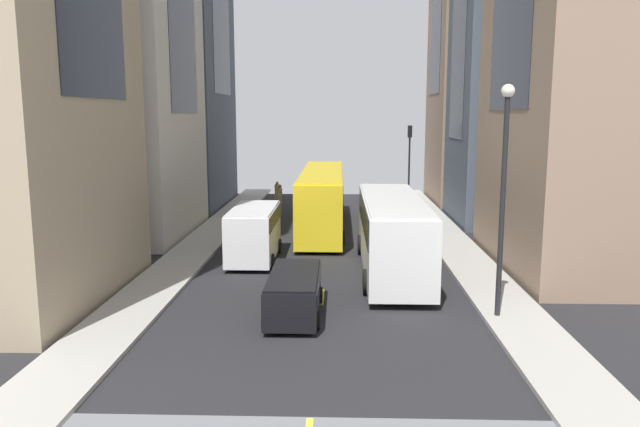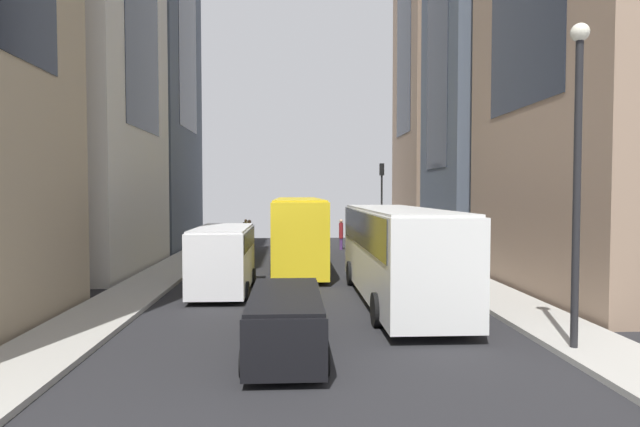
% 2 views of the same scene
% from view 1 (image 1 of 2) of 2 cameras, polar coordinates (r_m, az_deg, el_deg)
% --- Properties ---
extents(ground_plane, '(39.85, 39.85, 0.00)m').
position_cam_1_polar(ground_plane, '(33.97, 0.69, -2.58)').
color(ground_plane, black).
extents(sidewalk_west, '(2.31, 44.00, 0.15)m').
position_cam_1_polar(sidewalk_west, '(34.49, 12.01, -2.48)').
color(sidewalk_west, '#9E9B93').
rests_on(sidewalk_west, ground).
extents(sidewalk_east, '(2.31, 44.00, 0.15)m').
position_cam_1_polar(sidewalk_east, '(34.75, -10.55, -2.34)').
color(sidewalk_east, '#9E9B93').
rests_on(sidewalk_east, ground).
extents(lane_stripe_0, '(0.16, 2.00, 0.01)m').
position_cam_1_polar(lane_stripe_0, '(54.68, 1.13, 1.97)').
color(lane_stripe_0, yellow).
rests_on(lane_stripe_0, ground).
extents(lane_stripe_1, '(0.16, 2.00, 0.01)m').
position_cam_1_polar(lane_stripe_1, '(44.29, 0.96, 0.23)').
color(lane_stripe_1, yellow).
rests_on(lane_stripe_1, ground).
extents(lane_stripe_2, '(0.16, 2.00, 0.01)m').
position_cam_1_polar(lane_stripe_2, '(33.97, 0.69, -2.57)').
color(lane_stripe_2, yellow).
rests_on(lane_stripe_2, ground).
extents(lane_stripe_3, '(0.16, 2.00, 0.01)m').
position_cam_1_polar(lane_stripe_3, '(23.79, 0.17, -7.80)').
color(lane_stripe_3, yellow).
rests_on(lane_stripe_3, ground).
extents(building_west_1, '(6.83, 8.00, 24.01)m').
position_cam_1_polar(building_west_1, '(41.63, 17.61, 15.80)').
color(building_west_1, '#4C5666').
rests_on(building_west_1, ground).
extents(city_bus_white, '(2.80, 11.08, 3.35)m').
position_cam_1_polar(city_bus_white, '(27.18, 6.75, -1.35)').
color(city_bus_white, silver).
rests_on(city_bus_white, ground).
extents(streetcar_yellow, '(2.70, 14.69, 3.59)m').
position_cam_1_polar(streetcar_yellow, '(37.24, 0.20, 1.79)').
color(streetcar_yellow, yellow).
rests_on(streetcar_yellow, ground).
extents(delivery_van_white, '(2.25, 5.28, 2.58)m').
position_cam_1_polar(delivery_van_white, '(29.40, -6.18, -1.51)').
color(delivery_van_white, white).
rests_on(delivery_van_white, ground).
extents(car_black_0, '(1.91, 4.56, 1.52)m').
position_cam_1_polar(car_black_0, '(21.51, -2.44, -7.20)').
color(car_black_0, black).
rests_on(car_black_0, ground).
extents(pedestrian_crossing_mid, '(0.37, 0.37, 2.07)m').
position_cam_1_polar(pedestrian_crossing_mid, '(44.97, -4.01, 1.75)').
color(pedestrian_crossing_mid, '#336B38').
rests_on(pedestrian_crossing_mid, ground).
extents(pedestrian_walking_far, '(0.36, 0.36, 2.07)m').
position_cam_1_polar(pedestrian_walking_far, '(43.18, 6.74, 1.42)').
color(pedestrian_walking_far, gray).
rests_on(pedestrian_walking_far, ground).
extents(pedestrian_crossing_near, '(0.29, 0.29, 2.08)m').
position_cam_1_polar(pedestrian_crossing_near, '(44.09, 4.37, 1.64)').
color(pedestrian_crossing_near, '#593372').
rests_on(pedestrian_crossing_near, ground).
extents(pedestrian_waiting_curb, '(0.32, 0.32, 2.18)m').
position_cam_1_polar(pedestrian_waiting_curb, '(42.26, -3.76, 1.37)').
color(pedestrian_waiting_curb, gray).
rests_on(pedestrian_waiting_curb, ground).
extents(traffic_light_near_corner, '(0.32, 0.44, 5.94)m').
position_cam_1_polar(traffic_light_near_corner, '(47.56, 8.34, 5.94)').
color(traffic_light_near_corner, black).
rests_on(traffic_light_near_corner, ground).
extents(streetlamp_near, '(0.44, 0.44, 7.80)m').
position_cam_1_polar(streetlamp_near, '(21.20, 16.76, 3.13)').
color(streetlamp_near, black).
rests_on(streetlamp_near, ground).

